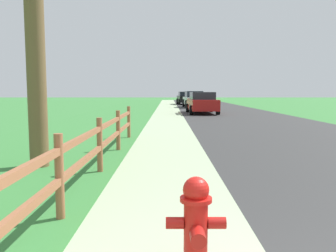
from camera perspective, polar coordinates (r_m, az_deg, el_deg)
The scene contains 9 objects.
ground_plane at distance 26.67m, azimuth 2.12°, elevation 2.37°, with size 120.00×120.00×0.00m, color #377B38.
road_asphalt at distance 29.00m, azimuth 8.91°, elevation 2.59°, with size 7.00×66.00×0.01m, color #323232.
curb_concrete at distance 28.73m, azimuth -4.02°, elevation 2.61°, with size 6.00×66.00×0.01m, color #A0B48C.
grass_verge at distance 28.87m, azimuth -6.99°, elevation 2.60°, with size 5.00×66.00×0.00m, color #377B38.
fire_hydrant at distance 3.02m, azimuth 4.66°, elevation -16.21°, with size 0.50×0.43×0.88m.
rail_fence at distance 6.87m, azimuth -11.15°, elevation -2.35°, with size 0.11×10.18×1.07m.
parked_suv_red at distance 24.72m, azimuth 5.67°, elevation 3.84°, with size 2.11×4.96×1.51m.
parked_car_silver at distance 33.82m, azimuth 4.36°, elevation 4.43°, with size 2.16×4.78×1.58m.
parked_car_black at distance 41.49m, azimuth 3.08°, elevation 4.65°, with size 2.33×4.66×1.52m.
Camera 1 is at (-0.96, -1.61, 1.58)m, focal length 36.98 mm.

